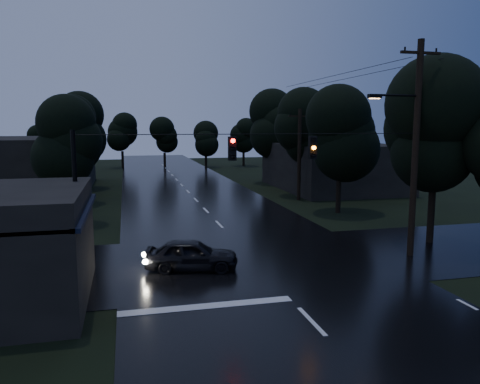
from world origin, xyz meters
name	(u,v)px	position (x,y,z in m)	size (l,w,h in m)	color
main_road	(196,200)	(0.00, 30.00, 0.00)	(12.00, 120.00, 0.02)	black
cross_street	(253,260)	(0.00, 12.00, 0.00)	(60.00, 9.00, 0.02)	black
building_far_right	(332,166)	(14.00, 34.00, 2.20)	(10.00, 14.00, 4.40)	black
building_far_left	(35,164)	(-14.00, 40.00, 2.50)	(10.00, 16.00, 5.00)	black
utility_pole_main	(414,145)	(7.41, 11.00, 5.26)	(3.50, 0.30, 10.00)	black
utility_pole_far	(299,153)	(8.30, 28.00, 3.88)	(2.00, 0.30, 7.50)	black
anchor_pole_left	(76,206)	(-7.50, 11.00, 3.00)	(0.18, 0.18, 6.00)	black
span_signals	(272,147)	(0.56, 10.99, 5.24)	(15.00, 0.37, 1.12)	black
tree_corner_near	(436,129)	(10.00, 13.00, 5.99)	(4.48, 4.48, 9.44)	black
tree_left_a	(67,141)	(-9.00, 22.00, 5.24)	(3.92, 3.92, 8.26)	black
tree_left_b	(70,133)	(-9.60, 30.00, 5.62)	(4.20, 4.20, 8.85)	black
tree_left_c	(75,127)	(-10.20, 40.00, 5.99)	(4.48, 4.48, 9.44)	black
tree_right_a	(340,133)	(9.00, 22.00, 5.62)	(4.20, 4.20, 8.85)	black
tree_right_b	(306,127)	(9.60, 30.00, 5.99)	(4.48, 4.48, 9.44)	black
tree_right_c	(276,123)	(10.20, 40.00, 6.37)	(4.76, 4.76, 10.03)	black
car	(192,255)	(-2.93, 11.27, 0.67)	(1.59, 3.94, 1.34)	black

